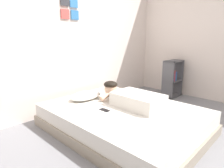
{
  "coord_description": "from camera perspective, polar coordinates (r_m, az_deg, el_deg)",
  "views": [
    {
      "loc": [
        -1.82,
        -1.28,
        1.19
      ],
      "look_at": [
        0.07,
        0.55,
        0.56
      ],
      "focal_mm": 30.79,
      "sensor_mm": 36.0,
      "label": 1
    }
  ],
  "objects": [
    {
      "name": "coffee_cup",
      "position": [
        2.91,
        -0.21,
        -3.41
      ],
      "size": [
        0.12,
        0.09,
        0.07
      ],
      "color": "white",
      "rests_on": "bed"
    },
    {
      "name": "cell_phone",
      "position": [
        2.43,
        -2.17,
        -7.72
      ],
      "size": [
        0.07,
        0.14,
        0.01
      ],
      "primitive_type": "cube",
      "color": "black",
      "rests_on": "bed"
    },
    {
      "name": "bookshelf",
      "position": [
        4.11,
        17.43,
        1.59
      ],
      "size": [
        0.45,
        0.24,
        0.75
      ],
      "color": "#4C4C51",
      "rests_on": "ground"
    },
    {
      "name": "pillow",
      "position": [
        2.87,
        -7.77,
        -3.4
      ],
      "size": [
        0.52,
        0.32,
        0.11
      ],
      "primitive_type": "ellipsoid",
      "color": "white",
      "rests_on": "bed"
    },
    {
      "name": "back_wall",
      "position": [
        3.29,
        -12.78,
        14.26
      ],
      "size": [
        4.23,
        0.12,
        2.5
      ],
      "color": "silver",
      "rests_on": "ground"
    },
    {
      "name": "ground_plane",
      "position": [
        2.53,
        8.09,
        -14.72
      ],
      "size": [
        12.47,
        12.47,
        0.0
      ],
      "primitive_type": "plane",
      "color": "gray"
    },
    {
      "name": "bed",
      "position": [
        2.58,
        3.28,
        -10.24
      ],
      "size": [
        1.51,
        1.99,
        0.31
      ],
      "color": "gray",
      "rests_on": "ground"
    },
    {
      "name": "side_wall_right",
      "position": [
        4.26,
        24.22,
        13.18
      ],
      "size": [
        0.1,
        5.82,
        2.5
      ],
      "primitive_type": "cube",
      "color": "beige",
      "rests_on": "ground"
    },
    {
      "name": "person_lying",
      "position": [
        2.62,
        5.25,
        -3.85
      ],
      "size": [
        0.43,
        0.92,
        0.27
      ],
      "color": "silver",
      "rests_on": "bed"
    }
  ]
}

